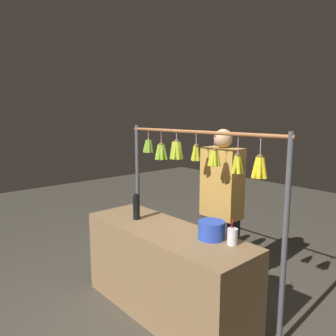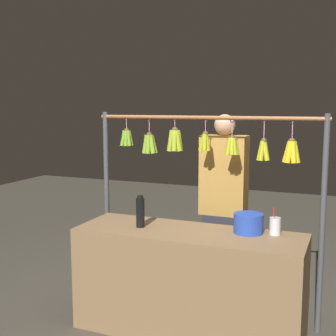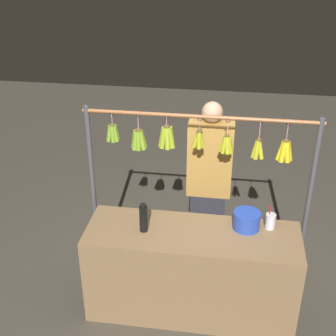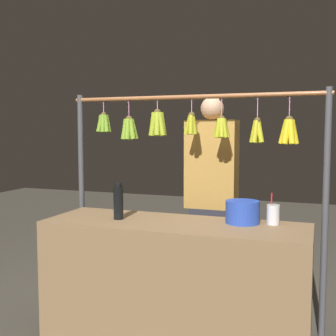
{
  "view_description": "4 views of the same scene",
  "coord_description": "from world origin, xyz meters",
  "px_view_note": "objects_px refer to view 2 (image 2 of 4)",
  "views": [
    {
      "loc": [
        -2.08,
        1.81,
        1.8
      ],
      "look_at": [
        -0.04,
        0.0,
        1.35
      ],
      "focal_mm": 34.83,
      "sensor_mm": 36.0,
      "label": 1
    },
    {
      "loc": [
        -1.1,
        3.09,
        1.74
      ],
      "look_at": [
        0.17,
        0.0,
        1.28
      ],
      "focal_mm": 47.98,
      "sensor_mm": 36.0,
      "label": 2
    },
    {
      "loc": [
        -0.25,
        3.02,
        2.99
      ],
      "look_at": [
        0.2,
        0.0,
        1.37
      ],
      "focal_mm": 49.56,
      "sensor_mm": 36.0,
      "label": 3
    },
    {
      "loc": [
        -0.88,
        2.56,
        1.39
      ],
      "look_at": [
        0.04,
        0.0,
        1.16
      ],
      "focal_mm": 44.94,
      "sensor_mm": 36.0,
      "label": 4
    }
  ],
  "objects_px": {
    "water_bottle": "(140,212)",
    "vendor_person": "(223,210)",
    "blue_bucket": "(248,223)",
    "drink_cup": "(275,226)"
  },
  "relations": [
    {
      "from": "water_bottle",
      "to": "blue_bucket",
      "type": "bearing_deg",
      "value": -168.96
    },
    {
      "from": "drink_cup",
      "to": "vendor_person",
      "type": "bearing_deg",
      "value": -44.12
    },
    {
      "from": "blue_bucket",
      "to": "drink_cup",
      "type": "height_order",
      "value": "drink_cup"
    },
    {
      "from": "water_bottle",
      "to": "drink_cup",
      "type": "bearing_deg",
      "value": -169.44
    },
    {
      "from": "water_bottle",
      "to": "vendor_person",
      "type": "relative_size",
      "value": 0.15
    },
    {
      "from": "blue_bucket",
      "to": "vendor_person",
      "type": "distance_m",
      "value": 0.64
    },
    {
      "from": "water_bottle",
      "to": "drink_cup",
      "type": "relative_size",
      "value": 1.23
    },
    {
      "from": "water_bottle",
      "to": "vendor_person",
      "type": "distance_m",
      "value": 0.85
    },
    {
      "from": "water_bottle",
      "to": "drink_cup",
      "type": "distance_m",
      "value": 1.02
    },
    {
      "from": "blue_bucket",
      "to": "vendor_person",
      "type": "bearing_deg",
      "value": -57.92
    }
  ]
}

